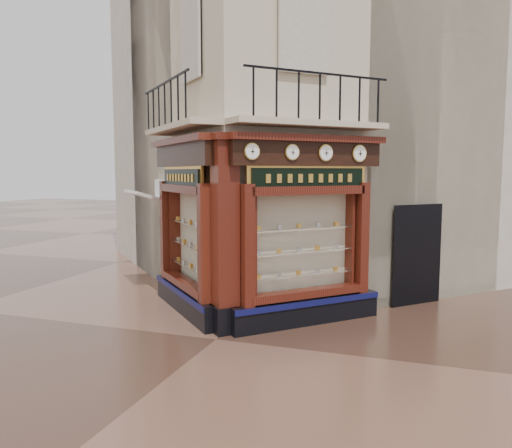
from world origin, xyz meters
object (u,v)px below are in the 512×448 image
at_px(corner_pilaster, 225,237).
at_px(clock_c, 326,153).
at_px(clock_b, 292,152).
at_px(clock_d, 359,153).
at_px(signboard_left, 182,178).
at_px(signboard_right, 309,178).
at_px(awning, 150,290).
at_px(clock_a, 252,151).

height_order(corner_pilaster, clock_c, corner_pilaster).
bearing_deg(clock_b, clock_d, -0.00).
height_order(clock_d, signboard_left, clock_d).
bearing_deg(clock_d, clock_c, 180.00).
relative_size(clock_b, clock_d, 0.88).
bearing_deg(signboard_right, clock_b, -166.80).
bearing_deg(awning, clock_c, -151.01).
bearing_deg(signboard_left, corner_pilaster, -169.75).
distance_m(corner_pilaster, signboard_left, 2.12).
height_order(clock_d, awning, clock_d).
bearing_deg(corner_pilaster, awning, 96.75).
height_order(clock_b, clock_c, clock_c).
xyz_separation_m(clock_a, clock_c, (1.19, 1.19, -0.00)).
distance_m(clock_a, awning, 5.96).
xyz_separation_m(clock_c, clock_d, (0.61, 0.61, 0.00)).
bearing_deg(signboard_right, clock_c, -18.74).
relative_size(awning, signboard_right, 0.76).
xyz_separation_m(awning, signboard_left, (1.88, -1.62, 3.10)).
distance_m(corner_pilaster, clock_a, 1.77).
bearing_deg(awning, signboard_right, -153.63).
xyz_separation_m(clock_a, signboard_left, (-2.04, 1.04, -0.52)).
xyz_separation_m(clock_b, awning, (-4.54, 2.03, -3.62)).
bearing_deg(signboard_right, clock_a, -175.35).
bearing_deg(signboard_right, corner_pilaster, 169.75).
bearing_deg(clock_c, corner_pilaster, 168.38).
xyz_separation_m(corner_pilaster, clock_b, (1.21, 0.60, 1.67)).
height_order(clock_c, signboard_right, clock_c).
height_order(corner_pilaster, clock_d, corner_pilaster).
distance_m(signboard_left, signboard_right, 2.92).
height_order(awning, signboard_left, signboard_left).
relative_size(clock_b, signboard_right, 0.16).
bearing_deg(signboard_right, signboard_left, 135.00).
bearing_deg(signboard_left, clock_c, -132.30).
relative_size(clock_c, signboard_left, 0.18).
bearing_deg(clock_b, clock_c, 0.00).
xyz_separation_m(clock_a, clock_b, (0.63, 0.63, -0.00)).
relative_size(corner_pilaster, awning, 2.55).
distance_m(clock_c, signboard_left, 3.28).
bearing_deg(corner_pilaster, signboard_right, -10.25).
bearing_deg(clock_b, signboard_right, 13.20).
bearing_deg(signboard_left, signboard_right, -135.00).
xyz_separation_m(corner_pilaster, clock_a, (0.58, -0.03, 1.67)).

